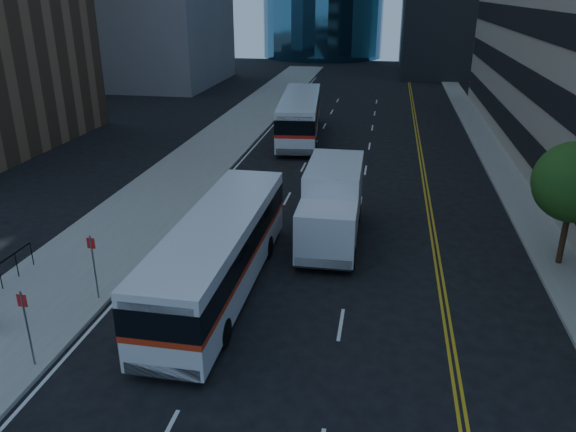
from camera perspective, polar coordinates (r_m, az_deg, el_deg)
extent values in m
plane|color=black|center=(18.03, 3.19, -14.20)|extent=(160.00, 160.00, 0.00)
cube|color=gray|center=(42.61, -6.84, 7.47)|extent=(5.00, 90.00, 0.15)
cube|color=gray|center=(41.54, 20.06, 5.91)|extent=(2.00, 90.00, 0.15)
cylinder|color=#332114|center=(25.47, 26.17, -2.03)|extent=(0.24, 0.24, 2.20)
sphere|color=#124116|center=(24.68, 27.09, 3.08)|extent=(3.20, 3.20, 3.20)
cube|color=silver|center=(21.33, -6.88, -5.45)|extent=(2.61, 11.57, 1.06)
cube|color=red|center=(21.05, -6.96, -3.94)|extent=(2.63, 11.59, 0.21)
cube|color=black|center=(20.83, -7.02, -2.63)|extent=(2.63, 11.59, 0.87)
cube|color=silver|center=(20.54, -7.11, -0.80)|extent=(2.61, 11.57, 0.48)
cylinder|color=black|center=(19.09, -13.22, -10.80)|extent=(0.30, 0.96, 0.96)
cylinder|color=black|center=(18.38, -6.59, -11.72)|extent=(0.30, 0.96, 0.96)
cylinder|color=black|center=(24.45, -7.28, -2.75)|extent=(0.30, 0.96, 0.96)
cylinder|color=black|center=(23.89, -2.09, -3.18)|extent=(0.30, 0.96, 0.96)
cube|color=white|center=(43.62, 1.22, 9.12)|extent=(3.89, 12.67, 1.14)
cube|color=red|center=(43.48, 1.22, 9.99)|extent=(3.91, 12.69, 0.23)
cube|color=black|center=(43.36, 1.23, 10.73)|extent=(3.91, 12.69, 0.94)
cube|color=white|center=(43.22, 1.24, 11.74)|extent=(3.89, 12.67, 0.52)
cylinder|color=black|center=(40.18, -0.87, 7.39)|extent=(0.41, 1.06, 1.04)
cylinder|color=black|center=(40.04, 2.67, 7.32)|extent=(0.41, 1.06, 1.04)
cylinder|color=black|center=(47.03, -0.07, 9.55)|extent=(0.41, 1.06, 1.04)
cylinder|color=black|center=(46.90, 2.97, 9.49)|extent=(0.41, 1.06, 1.04)
cube|color=silver|center=(22.91, 3.90, -1.69)|extent=(2.43, 2.23, 2.11)
cube|color=black|center=(21.88, 3.67, -1.72)|extent=(2.21, 0.08, 1.10)
cube|color=silver|center=(25.95, 4.71, 2.60)|extent=(2.46, 4.84, 2.61)
cube|color=black|center=(25.47, 4.39, -1.41)|extent=(1.88, 6.64, 0.25)
cylinder|color=black|center=(23.25, 1.12, -3.91)|extent=(0.29, 0.97, 0.96)
cylinder|color=black|center=(23.08, 6.47, -4.27)|extent=(0.29, 0.97, 0.96)
cylinder|color=black|center=(27.81, 2.62, 0.54)|extent=(0.29, 0.97, 0.96)
cylinder|color=black|center=(27.67, 7.08, 0.27)|extent=(0.29, 0.97, 0.96)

